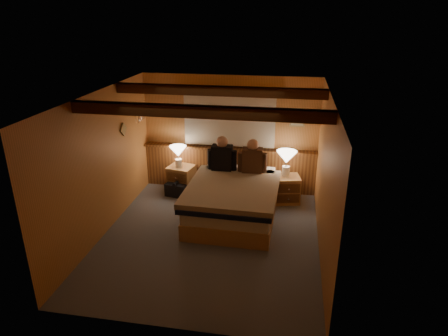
% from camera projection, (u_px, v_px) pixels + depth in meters
% --- Properties ---
extents(floor, '(4.20, 4.20, 0.00)m').
position_uv_depth(floor, '(210.00, 237.00, 6.73)').
color(floor, '#535962').
rests_on(floor, ground).
extents(ceiling, '(4.20, 4.20, 0.00)m').
position_uv_depth(ceiling, '(208.00, 96.00, 5.85)').
color(ceiling, '#DB9A52').
rests_on(ceiling, wall_back).
extents(wall_back, '(3.60, 0.00, 3.60)m').
position_uv_depth(wall_back, '(230.00, 134.00, 8.22)').
color(wall_back, '#CF864A').
rests_on(wall_back, floor).
extents(wall_left, '(0.00, 4.20, 4.20)m').
position_uv_depth(wall_left, '(102.00, 165.00, 6.58)').
color(wall_left, '#CF864A').
rests_on(wall_left, floor).
extents(wall_right, '(0.00, 4.20, 4.20)m').
position_uv_depth(wall_right, '(326.00, 179.00, 6.00)').
color(wall_right, '#CF864A').
rests_on(wall_right, floor).
extents(wall_front, '(3.60, 0.00, 3.60)m').
position_uv_depth(wall_front, '(169.00, 243.00, 4.37)').
color(wall_front, '#CF864A').
rests_on(wall_front, floor).
extents(wainscot, '(3.60, 0.23, 0.94)m').
position_uv_depth(wainscot, '(229.00, 167.00, 8.42)').
color(wainscot, brown).
rests_on(wainscot, wall_back).
extents(curtain_window, '(2.18, 0.09, 1.11)m').
position_uv_depth(curtain_window, '(229.00, 120.00, 8.03)').
color(curtain_window, '#462811').
rests_on(curtain_window, wall_back).
extents(ceiling_beams, '(3.60, 1.65, 0.16)m').
position_uv_depth(ceiling_beams, '(210.00, 100.00, 6.02)').
color(ceiling_beams, '#462811').
rests_on(ceiling_beams, ceiling).
extents(coat_rail, '(0.05, 0.55, 0.24)m').
position_uv_depth(coat_rail, '(139.00, 114.00, 7.84)').
color(coat_rail, white).
rests_on(coat_rail, wall_left).
extents(framed_print, '(0.30, 0.04, 0.25)m').
position_uv_depth(framed_print, '(297.00, 121.00, 7.85)').
color(framed_print, tan).
rests_on(framed_print, wall_back).
extents(bed, '(1.62, 2.06, 0.69)m').
position_uv_depth(bed, '(233.00, 201.00, 7.23)').
color(bed, tan).
rests_on(bed, floor).
extents(nightstand_left, '(0.58, 0.55, 0.55)m').
position_uv_depth(nightstand_left, '(182.00, 179.00, 8.39)').
color(nightstand_left, tan).
rests_on(nightstand_left, floor).
extents(nightstand_right, '(0.57, 0.53, 0.53)m').
position_uv_depth(nightstand_right, '(287.00, 189.00, 7.92)').
color(nightstand_right, tan).
rests_on(nightstand_right, floor).
extents(lamp_left, '(0.35, 0.35, 0.45)m').
position_uv_depth(lamp_left, '(178.00, 152.00, 8.14)').
color(lamp_left, white).
rests_on(lamp_left, nightstand_left).
extents(lamp_right, '(0.39, 0.39, 0.52)m').
position_uv_depth(lamp_right, '(287.00, 159.00, 7.73)').
color(lamp_right, white).
rests_on(lamp_right, nightstand_right).
extents(person_left, '(0.57, 0.23, 0.70)m').
position_uv_depth(person_left, '(222.00, 156.00, 7.66)').
color(person_left, black).
rests_on(person_left, bed).
extents(person_right, '(0.56, 0.24, 0.68)m').
position_uv_depth(person_right, '(252.00, 159.00, 7.55)').
color(person_right, '#442A1B').
rests_on(person_right, bed).
extents(duffel_bag, '(0.49, 0.35, 0.32)m').
position_uv_depth(duffel_bag, '(177.00, 189.00, 8.21)').
color(duffel_bag, black).
rests_on(duffel_bag, floor).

